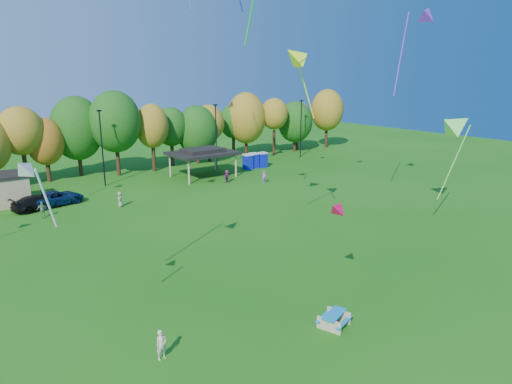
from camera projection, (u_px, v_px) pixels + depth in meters
ground at (339, 340)px, 23.35m from camera, size 160.00×160.00×0.00m
tree_line at (62, 134)px, 56.32m from camera, size 93.57×10.55×11.15m
lamp_posts at (102, 146)px, 54.10m from camera, size 64.50×0.25×9.09m
pavilion at (203, 153)px, 59.23m from camera, size 8.20×6.20×3.77m
porta_potties at (255, 161)px, 65.18m from camera, size 3.75×1.51×2.18m
picnic_table at (334, 319)px, 24.57m from camera, size 2.08×1.89×0.75m
kite_flyer at (161, 345)px, 21.68m from camera, size 0.57×0.40×1.51m
car_c at (56, 198)px, 47.07m from camera, size 5.81×3.42×1.52m
car_d at (38, 202)px, 45.57m from camera, size 5.42×3.13×1.48m
far_person_0 at (264, 177)px, 56.38m from camera, size 0.60×0.43×1.55m
far_person_2 at (120, 199)px, 46.39m from camera, size 0.82×0.92×1.58m
far_person_4 at (227, 176)px, 56.59m from camera, size 1.59×1.17×1.66m
far_person_5 at (42, 210)px, 42.82m from camera, size 0.99×0.55×1.60m
kite_3 at (459, 125)px, 41.01m from camera, size 4.84×3.42×7.98m
kite_5 at (426, 14)px, 41.68m from camera, size 4.91×2.46×8.47m
kite_6 at (295, 57)px, 32.79m from camera, size 3.57×2.05×5.70m
kite_7 at (24, 169)px, 19.26m from camera, size 1.80×1.80×3.37m
kite_10 at (336, 208)px, 25.45m from camera, size 1.44×1.23×1.28m
kite_12 at (297, 64)px, 53.21m from camera, size 1.47×1.45×1.19m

